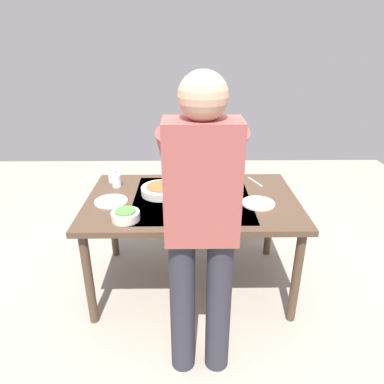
{
  "coord_description": "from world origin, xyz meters",
  "views": [
    {
      "loc": [
        0.03,
        2.26,
        1.81
      ],
      "look_at": [
        0.0,
        0.0,
        0.8
      ],
      "focal_mm": 32.62,
      "sensor_mm": 36.0,
      "label": 1
    }
  ],
  "objects_px": {
    "serving_bowl_pasta": "(162,190)",
    "side_bowl_salad": "(126,215)",
    "wine_bottle": "(231,204)",
    "wine_glass_left": "(217,179)",
    "water_cup_near_right": "(113,176)",
    "dinner_plate_near": "(258,203)",
    "dining_table": "(192,208)",
    "water_cup_near_left": "(117,181)",
    "chair_near": "(206,181)",
    "person_server": "(201,222)",
    "dinner_plate_far": "(111,201)"
  },
  "relations": [
    {
      "from": "water_cup_near_left",
      "to": "water_cup_near_right",
      "type": "xyz_separation_m",
      "value": [
        0.05,
        -0.1,
        -0.0
      ]
    },
    {
      "from": "side_bowl_salad",
      "to": "dinner_plate_near",
      "type": "relative_size",
      "value": 0.78
    },
    {
      "from": "water_cup_near_left",
      "to": "chair_near",
      "type": "bearing_deg",
      "value": -138.78
    },
    {
      "from": "chair_near",
      "to": "water_cup_near_left",
      "type": "height_order",
      "value": "chair_near"
    },
    {
      "from": "serving_bowl_pasta",
      "to": "dinner_plate_far",
      "type": "distance_m",
      "value": 0.37
    },
    {
      "from": "chair_near",
      "to": "water_cup_near_left",
      "type": "distance_m",
      "value": 1.0
    },
    {
      "from": "water_cup_near_left",
      "to": "dinner_plate_far",
      "type": "bearing_deg",
      "value": 91.87
    },
    {
      "from": "wine_bottle",
      "to": "side_bowl_salad",
      "type": "bearing_deg",
      "value": -0.34
    },
    {
      "from": "chair_near",
      "to": "side_bowl_salad",
      "type": "relative_size",
      "value": 5.06
    },
    {
      "from": "chair_near",
      "to": "side_bowl_salad",
      "type": "bearing_deg",
      "value": 64.06
    },
    {
      "from": "serving_bowl_pasta",
      "to": "side_bowl_salad",
      "type": "relative_size",
      "value": 1.67
    },
    {
      "from": "wine_glass_left",
      "to": "water_cup_near_left",
      "type": "height_order",
      "value": "wine_glass_left"
    },
    {
      "from": "dining_table",
      "to": "chair_near",
      "type": "distance_m",
      "value": 0.88
    },
    {
      "from": "chair_near",
      "to": "dining_table",
      "type": "bearing_deg",
      "value": 80.36
    },
    {
      "from": "dining_table",
      "to": "water_cup_near_left",
      "type": "height_order",
      "value": "water_cup_near_left"
    },
    {
      "from": "water_cup_near_right",
      "to": "person_server",
      "type": "bearing_deg",
      "value": 122.14
    },
    {
      "from": "dining_table",
      "to": "water_cup_near_left",
      "type": "relative_size",
      "value": 15.39
    },
    {
      "from": "dinner_plate_far",
      "to": "person_server",
      "type": "bearing_deg",
      "value": 131.68
    },
    {
      "from": "wine_bottle",
      "to": "wine_glass_left",
      "type": "relative_size",
      "value": 1.96
    },
    {
      "from": "wine_glass_left",
      "to": "water_cup_near_right",
      "type": "relative_size",
      "value": 1.57
    },
    {
      "from": "water_cup_near_left",
      "to": "water_cup_near_right",
      "type": "distance_m",
      "value": 0.11
    },
    {
      "from": "wine_glass_left",
      "to": "dinner_plate_far",
      "type": "relative_size",
      "value": 0.66
    },
    {
      "from": "wine_glass_left",
      "to": "water_cup_near_right",
      "type": "bearing_deg",
      "value": -14.53
    },
    {
      "from": "dining_table",
      "to": "person_server",
      "type": "distance_m",
      "value": 0.79
    },
    {
      "from": "wine_glass_left",
      "to": "dinner_plate_far",
      "type": "bearing_deg",
      "value": 12.44
    },
    {
      "from": "wine_bottle",
      "to": "serving_bowl_pasta",
      "type": "distance_m",
      "value": 0.62
    },
    {
      "from": "water_cup_near_left",
      "to": "water_cup_near_right",
      "type": "relative_size",
      "value": 1.02
    },
    {
      "from": "dinner_plate_near",
      "to": "water_cup_near_right",
      "type": "bearing_deg",
      "value": -21.15
    },
    {
      "from": "water_cup_near_left",
      "to": "side_bowl_salad",
      "type": "bearing_deg",
      "value": 106.12
    },
    {
      "from": "chair_near",
      "to": "dinner_plate_far",
      "type": "bearing_deg",
      "value": 51.87
    },
    {
      "from": "water_cup_near_right",
      "to": "dinner_plate_near",
      "type": "relative_size",
      "value": 0.42
    },
    {
      "from": "side_bowl_salad",
      "to": "chair_near",
      "type": "bearing_deg",
      "value": -115.94
    },
    {
      "from": "water_cup_near_right",
      "to": "side_bowl_salad",
      "type": "height_order",
      "value": "water_cup_near_right"
    },
    {
      "from": "dining_table",
      "to": "wine_glass_left",
      "type": "bearing_deg",
      "value": -148.62
    },
    {
      "from": "serving_bowl_pasta",
      "to": "dinner_plate_near",
      "type": "distance_m",
      "value": 0.7
    },
    {
      "from": "chair_near",
      "to": "side_bowl_salad",
      "type": "height_order",
      "value": "chair_near"
    },
    {
      "from": "person_server",
      "to": "dinner_plate_far",
      "type": "relative_size",
      "value": 7.34
    },
    {
      "from": "water_cup_near_right",
      "to": "serving_bowl_pasta",
      "type": "bearing_deg",
      "value": 149.34
    },
    {
      "from": "wine_bottle",
      "to": "water_cup_near_left",
      "type": "relative_size",
      "value": 3.02
    },
    {
      "from": "water_cup_near_right",
      "to": "dining_table",
      "type": "bearing_deg",
      "value": 152.85
    },
    {
      "from": "water_cup_near_left",
      "to": "serving_bowl_pasta",
      "type": "distance_m",
      "value": 0.38
    },
    {
      "from": "wine_glass_left",
      "to": "water_cup_near_right",
      "type": "xyz_separation_m",
      "value": [
        0.81,
        -0.21,
        -0.06
      ]
    },
    {
      "from": "serving_bowl_pasta",
      "to": "side_bowl_salad",
      "type": "xyz_separation_m",
      "value": [
        0.2,
        0.4,
        0.0
      ]
    },
    {
      "from": "person_server",
      "to": "water_cup_near_left",
      "type": "bearing_deg",
      "value": -57.27
    },
    {
      "from": "person_server",
      "to": "water_cup_near_left",
      "type": "height_order",
      "value": "person_server"
    },
    {
      "from": "wine_glass_left",
      "to": "person_server",
      "type": "bearing_deg",
      "value": 80.26
    },
    {
      "from": "serving_bowl_pasta",
      "to": "chair_near",
      "type": "bearing_deg",
      "value": -115.42
    },
    {
      "from": "serving_bowl_pasta",
      "to": "dinner_plate_near",
      "type": "relative_size",
      "value": 1.3
    },
    {
      "from": "wine_glass_left",
      "to": "chair_near",
      "type": "bearing_deg",
      "value": -87.12
    },
    {
      "from": "person_server",
      "to": "wine_glass_left",
      "type": "xyz_separation_m",
      "value": [
        -0.15,
        -0.85,
        -0.11
      ]
    }
  ]
}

